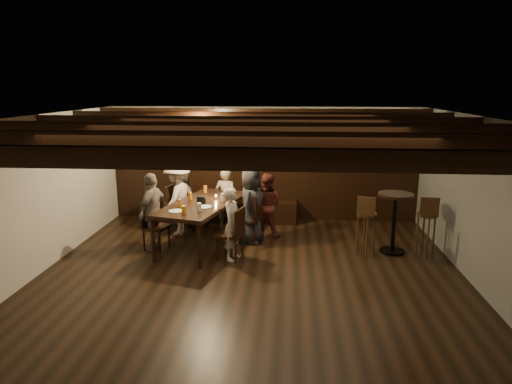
# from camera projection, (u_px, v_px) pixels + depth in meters

# --- Properties ---
(room) EXTENTS (7.00, 7.00, 7.00)m
(room) POSITION_uv_depth(u_px,v_px,m) (245.00, 182.00, 8.53)
(room) COLOR black
(room) RESTS_ON ground
(dining_table) EXTENTS (1.48, 2.32, 0.80)m
(dining_table) POSITION_uv_depth(u_px,v_px,m) (203.00, 206.00, 8.11)
(dining_table) COLOR black
(dining_table) RESTS_ON floor
(chair_left_near) EXTENTS (0.53, 0.53, 0.96)m
(chair_left_near) POSITION_uv_depth(u_px,v_px,m) (180.00, 219.00, 8.85)
(chair_left_near) COLOR black
(chair_left_near) RESTS_ON floor
(chair_left_far) EXTENTS (0.48, 0.48, 0.85)m
(chair_left_far) POSITION_uv_depth(u_px,v_px,m) (156.00, 235.00, 8.03)
(chair_left_far) COLOR black
(chair_left_far) RESTS_ON floor
(chair_right_near) EXTENTS (0.51, 0.51, 0.92)m
(chair_right_near) POSITION_uv_depth(u_px,v_px,m) (250.00, 227.00, 8.39)
(chair_right_near) COLOR black
(chair_right_near) RESTS_ON floor
(chair_right_far) EXTENTS (0.49, 0.49, 0.87)m
(chair_right_far) POSITION_uv_depth(u_px,v_px,m) (231.00, 243.00, 7.57)
(chair_right_far) COLOR black
(chair_right_far) RESTS_ON floor
(person_bench_left) EXTENTS (0.65, 0.51, 1.18)m
(person_bench_left) POSITION_uv_depth(u_px,v_px,m) (182.00, 199.00, 9.26)
(person_bench_left) COLOR #252527
(person_bench_left) RESTS_ON floor
(person_bench_centre) EXTENTS (0.51, 0.40, 1.24)m
(person_bench_centre) POSITION_uv_depth(u_px,v_px,m) (226.00, 199.00, 9.10)
(person_bench_centre) COLOR gray
(person_bench_centre) RESTS_ON floor
(person_bench_right) EXTENTS (0.69, 0.60, 1.22)m
(person_bench_right) POSITION_uv_depth(u_px,v_px,m) (267.00, 205.00, 8.68)
(person_bench_right) COLOR #5A231F
(person_bench_right) RESTS_ON floor
(person_left_near) EXTENTS (0.74, 1.02, 1.42)m
(person_left_near) POSITION_uv_depth(u_px,v_px,m) (178.00, 198.00, 8.77)
(person_left_near) COLOR #B9A49D
(person_left_near) RESTS_ON floor
(person_left_far) EXTENTS (0.53, 0.86, 1.37)m
(person_left_far) POSITION_uv_depth(u_px,v_px,m) (153.00, 211.00, 7.94)
(person_left_far) COLOR slate
(person_left_far) RESTS_ON floor
(person_right_near) EXTENTS (0.60, 0.77, 1.40)m
(person_right_near) POSITION_uv_depth(u_px,v_px,m) (251.00, 206.00, 8.29)
(person_right_near) COLOR #232325
(person_right_near) RESTS_ON floor
(person_right_far) EXTENTS (0.39, 0.50, 1.22)m
(person_right_far) POSITION_uv_depth(u_px,v_px,m) (233.00, 224.00, 7.48)
(person_right_far) COLOR #B9B09D
(person_right_far) RESTS_ON floor
(pint_a) EXTENTS (0.07, 0.07, 0.14)m
(pint_a) POSITION_uv_depth(u_px,v_px,m) (205.00, 189.00, 8.81)
(pint_a) COLOR #BF7219
(pint_a) RESTS_ON dining_table
(pint_b) EXTENTS (0.07, 0.07, 0.14)m
(pint_b) POSITION_uv_depth(u_px,v_px,m) (230.00, 192.00, 8.59)
(pint_b) COLOR #BF7219
(pint_b) RESTS_ON dining_table
(pint_c) EXTENTS (0.07, 0.07, 0.14)m
(pint_c) POSITION_uv_depth(u_px,v_px,m) (190.00, 196.00, 8.26)
(pint_c) COLOR #BF7219
(pint_c) RESTS_ON dining_table
(pint_d) EXTENTS (0.07, 0.07, 0.14)m
(pint_d) POSITION_uv_depth(u_px,v_px,m) (223.00, 197.00, 8.16)
(pint_d) COLOR silver
(pint_d) RESTS_ON dining_table
(pint_e) EXTENTS (0.07, 0.07, 0.14)m
(pint_e) POSITION_uv_depth(u_px,v_px,m) (179.00, 203.00, 7.73)
(pint_e) COLOR #BF7219
(pint_e) RESTS_ON dining_table
(pint_f) EXTENTS (0.07, 0.07, 0.14)m
(pint_f) POSITION_uv_depth(u_px,v_px,m) (199.00, 207.00, 7.51)
(pint_f) COLOR silver
(pint_f) RESTS_ON dining_table
(pint_g) EXTENTS (0.07, 0.07, 0.14)m
(pint_g) POSITION_uv_depth(u_px,v_px,m) (184.00, 210.00, 7.32)
(pint_g) COLOR #BF7219
(pint_g) RESTS_ON dining_table
(plate_near) EXTENTS (0.24, 0.24, 0.01)m
(plate_near) POSITION_uv_depth(u_px,v_px,m) (176.00, 211.00, 7.49)
(plate_near) COLOR white
(plate_near) RESTS_ON dining_table
(plate_far) EXTENTS (0.24, 0.24, 0.01)m
(plate_far) POSITION_uv_depth(u_px,v_px,m) (205.00, 207.00, 7.76)
(plate_far) COLOR white
(plate_far) RESTS_ON dining_table
(condiment_caddy) EXTENTS (0.15, 0.10, 0.12)m
(condiment_caddy) POSITION_uv_depth(u_px,v_px,m) (202.00, 200.00, 8.03)
(condiment_caddy) COLOR black
(condiment_caddy) RESTS_ON dining_table
(candle) EXTENTS (0.05, 0.05, 0.05)m
(candle) POSITION_uv_depth(u_px,v_px,m) (216.00, 198.00, 8.32)
(candle) COLOR beige
(candle) RESTS_ON dining_table
(high_top_table) EXTENTS (0.59, 0.59, 1.05)m
(high_top_table) POSITION_uv_depth(u_px,v_px,m) (395.00, 214.00, 7.78)
(high_top_table) COLOR black
(high_top_table) RESTS_ON floor
(bar_stool_left) EXTENTS (0.36, 0.37, 1.06)m
(bar_stool_left) POSITION_uv_depth(u_px,v_px,m) (366.00, 233.00, 7.68)
(bar_stool_left) COLOR #332010
(bar_stool_left) RESTS_ON floor
(bar_stool_right) EXTENTS (0.33, 0.36, 1.06)m
(bar_stool_right) POSITION_uv_depth(u_px,v_px,m) (426.00, 234.00, 7.66)
(bar_stool_right) COLOR #332010
(bar_stool_right) RESTS_ON floor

